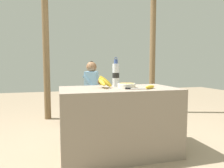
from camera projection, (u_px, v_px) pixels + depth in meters
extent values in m
plane|color=gray|center=(118.00, 152.00, 2.29)|extent=(12.00, 12.00, 0.00)
cube|color=gray|center=(118.00, 121.00, 2.26)|extent=(1.28, 0.71, 0.75)
sphere|color=#4C381E|center=(100.00, 82.00, 2.19)|extent=(0.05, 0.05, 0.05)
ellipsoid|color=gold|center=(102.00, 82.00, 2.14)|extent=(0.07, 0.17, 0.09)
ellipsoid|color=gold|center=(105.00, 82.00, 2.17)|extent=(0.15, 0.12, 0.13)
ellipsoid|color=gold|center=(106.00, 81.00, 2.21)|extent=(0.16, 0.04, 0.15)
ellipsoid|color=gold|center=(103.00, 82.00, 2.24)|extent=(0.15, 0.13, 0.10)
ellipsoid|color=gold|center=(100.00, 82.00, 2.25)|extent=(0.08, 0.16, 0.12)
cylinder|color=silver|center=(127.00, 86.00, 2.21)|extent=(0.20, 0.20, 0.04)
torus|color=silver|center=(127.00, 84.00, 2.21)|extent=(0.20, 0.20, 0.02)
cylinder|color=#BC8942|center=(127.00, 84.00, 2.21)|extent=(0.16, 0.16, 0.01)
cylinder|color=silver|center=(115.00, 75.00, 2.31)|extent=(0.08, 0.08, 0.27)
cylinder|color=black|center=(115.00, 75.00, 2.31)|extent=(0.08, 0.08, 0.06)
cylinder|color=#33477F|center=(115.00, 62.00, 2.30)|extent=(0.04, 0.04, 0.05)
torus|color=#33477F|center=(115.00, 58.00, 2.30)|extent=(0.03, 0.01, 0.03)
ellipsoid|color=gold|center=(150.00, 87.00, 2.12)|extent=(0.17, 0.14, 0.04)
cube|color=#BCBCC1|center=(138.00, 88.00, 2.06)|extent=(0.16, 0.08, 0.00)
cylinder|color=black|center=(128.00, 88.00, 2.07)|extent=(0.06, 0.04, 0.02)
cube|color=brown|center=(109.00, 101.00, 3.58)|extent=(1.57, 0.32, 0.04)
cube|color=brown|center=(70.00, 115.00, 3.31)|extent=(0.06, 0.06, 0.35)
cube|color=brown|center=(146.00, 111.00, 3.66)|extent=(0.06, 0.06, 0.35)
cube|color=brown|center=(70.00, 112.00, 3.54)|extent=(0.06, 0.06, 0.35)
cube|color=brown|center=(141.00, 108.00, 3.89)|extent=(0.06, 0.06, 0.35)
cylinder|color=#564C60|center=(76.00, 113.00, 3.41)|extent=(0.09, 0.09, 0.38)
cylinder|color=#564C60|center=(83.00, 102.00, 3.38)|extent=(0.31, 0.18, 0.09)
cylinder|color=#564C60|center=(79.00, 111.00, 3.59)|extent=(0.09, 0.09, 0.38)
cylinder|color=#564C60|center=(85.00, 100.00, 3.57)|extent=(0.31, 0.18, 0.09)
cube|color=#84B7E0|center=(92.00, 86.00, 3.45)|extent=(0.30, 0.39, 0.52)
cylinder|color=#84B7E0|center=(88.00, 82.00, 3.28)|extent=(0.21, 0.12, 0.25)
cylinder|color=#84B7E0|center=(91.00, 81.00, 3.60)|extent=(0.21, 0.12, 0.25)
sphere|color=brown|center=(91.00, 67.00, 3.42)|extent=(0.18, 0.18, 0.18)
sphere|color=black|center=(91.00, 63.00, 3.41)|extent=(0.07, 0.07, 0.07)
sphere|color=#4C381E|center=(131.00, 96.00, 3.69)|extent=(0.05, 0.05, 0.05)
ellipsoid|color=olive|center=(133.00, 97.00, 3.64)|extent=(0.05, 0.15, 0.09)
ellipsoid|color=olive|center=(134.00, 96.00, 3.66)|extent=(0.12, 0.13, 0.12)
ellipsoid|color=olive|center=(134.00, 96.00, 3.67)|extent=(0.14, 0.12, 0.11)
ellipsoid|color=olive|center=(134.00, 96.00, 3.69)|extent=(0.16, 0.07, 0.12)
ellipsoid|color=olive|center=(134.00, 96.00, 3.71)|extent=(0.14, 0.06, 0.12)
ellipsoid|color=olive|center=(133.00, 96.00, 3.73)|extent=(0.14, 0.11, 0.09)
ellipsoid|color=olive|center=(132.00, 96.00, 3.74)|extent=(0.12, 0.14, 0.11)
ellipsoid|color=olive|center=(131.00, 96.00, 3.75)|extent=(0.07, 0.18, 0.09)
cylinder|color=brown|center=(46.00, 50.00, 3.65)|extent=(0.12, 0.12, 2.56)
cylinder|color=brown|center=(153.00, 52.00, 4.21)|extent=(0.12, 0.12, 2.56)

